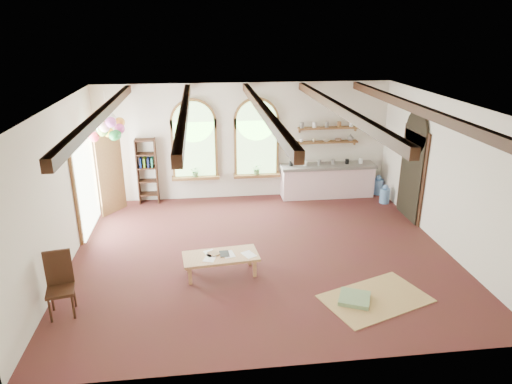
{
  "coord_description": "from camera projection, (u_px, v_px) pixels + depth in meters",
  "views": [
    {
      "loc": [
        -1.19,
        -8.72,
        4.66
      ],
      "look_at": [
        -0.06,
        0.6,
        1.18
      ],
      "focal_mm": 32.0,
      "sensor_mm": 36.0,
      "label": 1
    }
  ],
  "objects": [
    {
      "name": "floor_cushion",
      "position": [
        355.0,
        299.0,
        8.14
      ],
      "size": [
        0.7,
        0.7,
        0.09
      ],
      "primitive_type": "cube",
      "rotation": [
        0.0,
        0.0,
        -0.42
      ],
      "color": "gray",
      "rests_on": "floor"
    },
    {
      "name": "water_jug_a",
      "position": [
        385.0,
        195.0,
        12.55
      ],
      "size": [
        0.27,
        0.27,
        0.53
      ],
      "color": "#6194D0",
      "rests_on": "floor"
    },
    {
      "name": "bookshelf",
      "position": [
        147.0,
        171.0,
        12.35
      ],
      "size": [
        0.53,
        0.32,
        1.8
      ],
      "color": "#341B10",
      "rests_on": "floor"
    },
    {
      "name": "shelf_cup_a",
      "position": [
        301.0,
        140.0,
        12.64
      ],
      "size": [
        0.12,
        0.1,
        0.1
      ],
      "primitive_type": "imported",
      "color": "white",
      "rests_on": "wall_shelf_lower"
    },
    {
      "name": "balloon_cluster",
      "position": [
        108.0,
        128.0,
        10.82
      ],
      "size": [
        0.8,
        0.84,
        1.15
      ],
      "color": "white",
      "rests_on": "floor"
    },
    {
      "name": "window_left",
      "position": [
        194.0,
        143.0,
        12.34
      ],
      "size": [
        1.3,
        0.28,
        2.2
      ],
      "color": "brown",
      "rests_on": "floor"
    },
    {
      "name": "table_book",
      "position": [
        210.0,
        255.0,
        8.89
      ],
      "size": [
        0.27,
        0.29,
        0.02
      ],
      "primitive_type": "imported",
      "rotation": [
        0.0,
        0.0,
        0.62
      ],
      "color": "olive",
      "rests_on": "coffee_table"
    },
    {
      "name": "window_right",
      "position": [
        257.0,
        141.0,
        12.53
      ],
      "size": [
        1.3,
        0.28,
        2.2
      ],
      "color": "brown",
      "rests_on": "floor"
    },
    {
      "name": "wall_shelf_upper",
      "position": [
        328.0,
        128.0,
        12.61
      ],
      "size": [
        1.7,
        0.24,
        0.04
      ],
      "primitive_type": "cube",
      "color": "brown",
      "rests_on": "wall_back"
    },
    {
      "name": "coffee_table",
      "position": [
        221.0,
        257.0,
        8.91
      ],
      "size": [
        1.52,
        0.82,
        0.42
      ],
      "color": "tan",
      "rests_on": "floor"
    },
    {
      "name": "kitchen_counter",
      "position": [
        327.0,
        180.0,
        12.95
      ],
      "size": [
        2.68,
        0.62,
        0.94
      ],
      "color": "beige",
      "rests_on": "floor"
    },
    {
      "name": "floor",
      "position": [
        262.0,
        253.0,
        9.88
      ],
      "size": [
        8.0,
        8.0,
        0.0
      ],
      "primitive_type": "plane",
      "color": "#4D1F1F",
      "rests_on": "ground"
    },
    {
      "name": "side_chair",
      "position": [
        62.0,
        297.0,
        7.7
      ],
      "size": [
        0.52,
        0.52,
        1.12
      ],
      "color": "#341B10",
      "rests_on": "floor"
    },
    {
      "name": "left_doorway",
      "position": [
        86.0,
        183.0,
        10.71
      ],
      "size": [
        0.1,
        1.9,
        2.5
      ],
      "primitive_type": "cube",
      "color": "brown",
      "rests_on": "floor"
    },
    {
      "name": "wall_clock",
      "position": [
        371.0,
        128.0,
        12.83
      ],
      "size": [
        0.32,
        0.04,
        0.32
      ],
      "primitive_type": "cylinder",
      "rotation": [
        1.57,
        0.0,
        0.0
      ],
      "color": "black",
      "rests_on": "wall_back"
    },
    {
      "name": "potted_plant_left",
      "position": [
        196.0,
        171.0,
        12.51
      ],
      "size": [
        0.27,
        0.23,
        0.3
      ],
      "primitive_type": "imported",
      "color": "#598C4C",
      "rests_on": "window_left"
    },
    {
      "name": "right_doorway",
      "position": [
        411.0,
        176.0,
        11.34
      ],
      "size": [
        0.1,
        1.3,
        2.4
      ],
      "primitive_type": "cube",
      "color": "black",
      "rests_on": "floor"
    },
    {
      "name": "water_jug_b",
      "position": [
        378.0,
        186.0,
        13.2
      ],
      "size": [
        0.3,
        0.3,
        0.57
      ],
      "color": "#6194D0",
      "rests_on": "floor"
    },
    {
      "name": "shelf_bowl_b",
      "position": [
        338.0,
        140.0,
        12.76
      ],
      "size": [
        0.2,
        0.2,
        0.06
      ],
      "primitive_type": "imported",
      "color": "#8C664C",
      "rests_on": "wall_shelf_lower"
    },
    {
      "name": "wall_shelf_lower",
      "position": [
        328.0,
        142.0,
        12.74
      ],
      "size": [
        1.7,
        0.24,
        0.04
      ],
      "primitive_type": "cube",
      "color": "brown",
      "rests_on": "wall_back"
    },
    {
      "name": "shelf_cup_b",
      "position": [
        314.0,
        140.0,
        12.68
      ],
      "size": [
        0.1,
        0.1,
        0.09
      ],
      "primitive_type": "imported",
      "color": "beige",
      "rests_on": "wall_shelf_lower"
    },
    {
      "name": "floor_mat",
      "position": [
        375.0,
        298.0,
        8.22
      ],
      "size": [
        2.13,
        1.71,
        0.02
      ],
      "primitive_type": "cube",
      "rotation": [
        0.0,
        0.0,
        0.35
      ],
      "color": "tan",
      "rests_on": "floor"
    },
    {
      "name": "ceiling_beams",
      "position": [
        263.0,
        110.0,
        8.8
      ],
      "size": [
        6.2,
        6.8,
        0.18
      ],
      "primitive_type": null,
      "color": "#341B10",
      "rests_on": "ceiling"
    },
    {
      "name": "tablet",
      "position": [
        224.0,
        254.0,
        8.94
      ],
      "size": [
        0.2,
        0.28,
        0.01
      ],
      "primitive_type": "cube",
      "rotation": [
        0.0,
        0.0,
        0.07
      ],
      "color": "black",
      "rests_on": "coffee_table"
    },
    {
      "name": "potted_plant_right",
      "position": [
        257.0,
        169.0,
        12.71
      ],
      "size": [
        0.27,
        0.23,
        0.3
      ],
      "primitive_type": "imported",
      "color": "#598C4C",
      "rests_on": "window_right"
    },
    {
      "name": "shelf_vase",
      "position": [
        350.0,
        137.0,
        12.78
      ],
      "size": [
        0.18,
        0.18,
        0.19
      ],
      "primitive_type": "imported",
      "color": "slate",
      "rests_on": "wall_shelf_lower"
    },
    {
      "name": "shelf_bowl_a",
      "position": [
        326.0,
        140.0,
        12.72
      ],
      "size": [
        0.22,
        0.22,
        0.05
      ],
      "primitive_type": "imported",
      "color": "beige",
      "rests_on": "wall_shelf_lower"
    }
  ]
}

